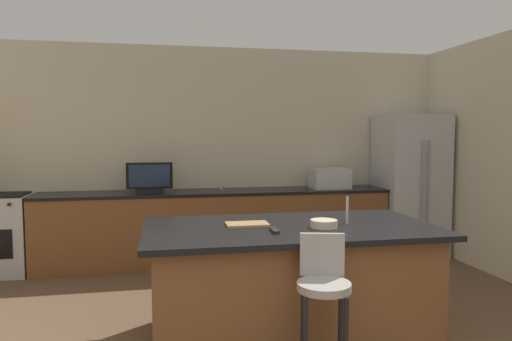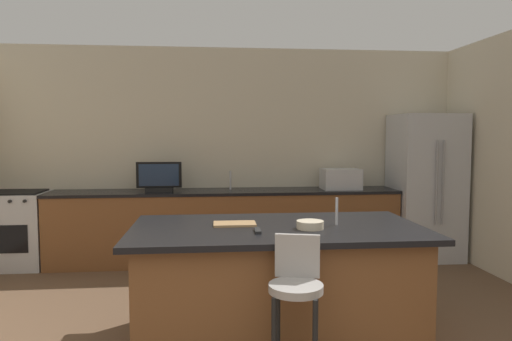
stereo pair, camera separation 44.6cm
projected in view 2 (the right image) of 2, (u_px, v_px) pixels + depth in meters
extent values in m
cube|color=beige|center=(227.00, 153.00, 6.26)|extent=(6.57, 0.12, 2.75)
cube|color=brown|center=(226.00, 228.00, 5.95)|extent=(4.34, 0.60, 0.88)
cube|color=black|center=(226.00, 192.00, 5.91)|extent=(4.37, 0.62, 0.04)
cube|color=black|center=(277.00, 332.00, 3.74)|extent=(2.04, 0.97, 0.09)
cube|color=brown|center=(277.00, 279.00, 3.71)|extent=(2.12, 1.05, 0.77)
cube|color=black|center=(277.00, 229.00, 3.68)|extent=(2.28, 1.21, 0.04)
cube|color=#B7BABF|center=(425.00, 187.00, 6.11)|extent=(0.82, 0.72, 1.88)
cylinder|color=gray|center=(437.00, 183.00, 5.71)|extent=(0.02, 0.02, 1.03)
cylinder|color=gray|center=(443.00, 183.00, 5.71)|extent=(0.02, 0.02, 1.03)
cube|color=#B7BABF|center=(15.00, 230.00, 5.70)|extent=(0.75, 0.60, 0.91)
cube|color=black|center=(4.00, 239.00, 5.40)|extent=(0.52, 0.01, 0.33)
cube|color=black|center=(13.00, 192.00, 5.66)|extent=(0.67, 0.50, 0.02)
cylinder|color=black|center=(10.00, 201.00, 5.36)|extent=(0.04, 0.03, 0.04)
cylinder|color=black|center=(25.00, 201.00, 5.38)|extent=(0.04, 0.03, 0.04)
cube|color=#B7BABF|center=(341.00, 179.00, 6.05)|extent=(0.48, 0.36, 0.26)
cube|color=black|center=(159.00, 190.00, 5.78)|extent=(0.33, 0.16, 0.05)
cube|color=black|center=(159.00, 175.00, 5.77)|extent=(0.55, 0.05, 0.32)
cube|color=#1E2D47|center=(159.00, 175.00, 5.74)|extent=(0.48, 0.01, 0.27)
cylinder|color=#B2B2B7|center=(230.00, 180.00, 6.01)|extent=(0.02, 0.02, 0.24)
cylinder|color=#B2B2B7|center=(337.00, 211.00, 3.71)|extent=(0.02, 0.02, 0.22)
cylinder|color=gray|center=(296.00, 288.00, 2.89)|extent=(0.34, 0.34, 0.05)
cube|color=gray|center=(297.00, 256.00, 3.03)|extent=(0.29, 0.10, 0.28)
cylinder|color=black|center=(278.00, 333.00, 3.06)|extent=(0.03, 0.03, 0.65)
cylinder|color=black|center=(316.00, 336.00, 3.02)|extent=(0.03, 0.03, 0.65)
cylinder|color=beige|center=(310.00, 225.00, 3.57)|extent=(0.21, 0.21, 0.06)
cube|color=black|center=(258.00, 231.00, 3.46)|extent=(0.05, 0.17, 0.02)
cube|color=#A87F51|center=(235.00, 224.00, 3.72)|extent=(0.34, 0.21, 0.02)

